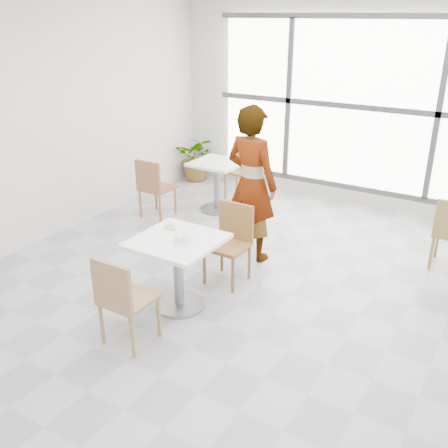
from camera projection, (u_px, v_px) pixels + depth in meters
The scene contains 14 objects.
floor at pixel (239, 304), 5.16m from camera, with size 7.00×7.00×0.00m, color #9E9EA5.
wall_back at pixel (360, 106), 7.32m from camera, with size 6.00×6.00×0.00m, color silver.
wall_left at pixel (25, 126), 6.02m from camera, with size 7.00×7.00×0.00m, color silver.
window at pixel (359, 107), 7.27m from camera, with size 4.60×0.07×2.52m.
main_table at pixel (178, 260), 4.92m from camera, with size 0.80×0.80×0.75m.
chair_near at pixel (122, 296), 4.34m from camera, with size 0.42×0.42×0.87m.
chair_far at pixel (231, 238), 5.46m from camera, with size 0.42×0.42×0.87m.
oatmeal_bowl at pixel (184, 238), 4.75m from camera, with size 0.21×0.21×0.09m.
coffee_cup at pixel (170, 226), 5.05m from camera, with size 0.16×0.13×0.07m.
person at pixel (251, 184), 5.83m from camera, with size 0.67×0.44×1.84m, color black.
bg_table_left at pixel (217, 179), 7.42m from camera, with size 0.70×0.70×0.75m.
bg_chair_left_near at pixel (153, 185), 7.13m from camera, with size 0.42×0.42×0.87m.
bg_chair_left_far at pixel (243, 166), 8.01m from camera, with size 0.42×0.42×0.87m.
plant_left at pixel (198, 158), 8.81m from camera, with size 0.72×0.62×0.80m, color #698E4B.
Camera 1 is at (2.18, -3.86, 2.77)m, focal length 40.21 mm.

